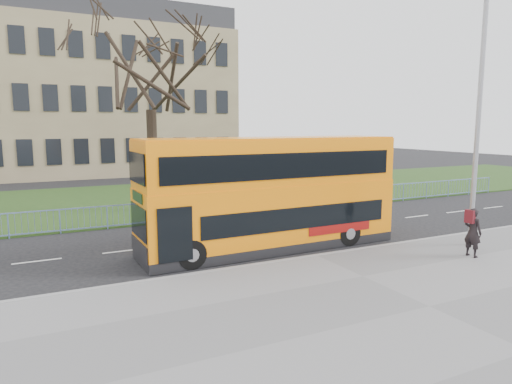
# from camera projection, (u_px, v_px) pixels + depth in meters

# --- Properties ---
(ground) EXTENTS (120.00, 120.00, 0.00)m
(ground) POSITION_uv_depth(u_px,v_px,m) (294.00, 248.00, 17.73)
(ground) COLOR black
(ground) RESTS_ON ground
(pavement) EXTENTS (80.00, 10.50, 0.12)m
(pavement) POSITION_uv_depth(u_px,v_px,m) (429.00, 308.00, 11.74)
(pavement) COLOR slate
(pavement) RESTS_ON ground
(kerb) EXTENTS (80.00, 0.20, 0.14)m
(kerb) POSITION_uv_depth(u_px,v_px,m) (316.00, 256.00, 16.35)
(kerb) COLOR gray
(kerb) RESTS_ON ground
(grass_verge) EXTENTS (80.00, 15.40, 0.08)m
(grass_verge) POSITION_uv_depth(u_px,v_px,m) (183.00, 196.00, 30.42)
(grass_verge) COLOR #203B15
(grass_verge) RESTS_ON ground
(guard_railing) EXTENTS (40.00, 0.12, 1.10)m
(guard_railing) POSITION_uv_depth(u_px,v_px,m) (228.00, 207.00, 23.51)
(guard_railing) COLOR #6C88C1
(guard_railing) RESTS_ON ground
(bare_tree) EXTENTS (9.13, 9.13, 13.05)m
(bare_tree) POSITION_uv_depth(u_px,v_px,m) (151.00, 90.00, 24.34)
(bare_tree) COLOR black
(bare_tree) RESTS_ON grass_verge
(civic_building) EXTENTS (30.00, 15.00, 14.00)m
(civic_building) POSITION_uv_depth(u_px,v_px,m) (71.00, 102.00, 45.58)
(civic_building) COLOR #847454
(civic_building) RESTS_ON ground
(yellow_bus) EXTENTS (10.13, 2.58, 4.23)m
(yellow_bus) POSITION_uv_depth(u_px,v_px,m) (271.00, 190.00, 17.39)
(yellow_bus) COLOR orange
(yellow_bus) RESTS_ON ground
(pedestrian) EXTENTS (0.49, 0.68, 1.75)m
(pedestrian) POSITION_uv_depth(u_px,v_px,m) (473.00, 232.00, 16.07)
(pedestrian) COLOR black
(pedestrian) RESTS_ON pavement
(street_lamp) EXTENTS (1.95, 0.45, 9.23)m
(street_lamp) POSITION_uv_depth(u_px,v_px,m) (477.00, 113.00, 16.96)
(street_lamp) COLOR #9B9CA3
(street_lamp) RESTS_ON pavement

